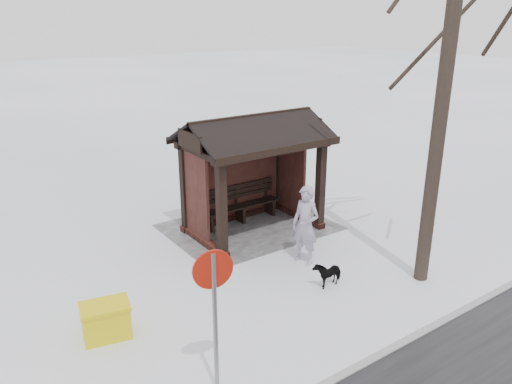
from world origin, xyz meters
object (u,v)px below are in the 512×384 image
at_px(pedestrian, 305,225).
at_px(dog, 328,273).
at_px(bus_shelter, 250,149).
at_px(grit_bin, 106,320).
at_px(road_sign, 214,292).

xyz_separation_m(pedestrian, dog, (0.27, 1.07, -0.64)).
distance_m(bus_shelter, grit_bin, 5.70).
relative_size(bus_shelter, road_sign, 1.54).
height_order(bus_shelter, grit_bin, bus_shelter).
height_order(pedestrian, road_sign, road_sign).
xyz_separation_m(bus_shelter, dog, (0.35, 3.40, -1.89)).
bearing_deg(dog, road_sign, -73.21).
xyz_separation_m(dog, grit_bin, (4.42, -0.89, 0.05)).
distance_m(pedestrian, dog, 1.27).
bearing_deg(dog, pedestrian, 161.41).
height_order(bus_shelter, dog, bus_shelter).
xyz_separation_m(pedestrian, road_sign, (3.78, 2.43, 0.77)).
distance_m(pedestrian, road_sign, 4.56).
bearing_deg(grit_bin, dog, -179.34).
bearing_deg(road_sign, grit_bin, -56.01).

